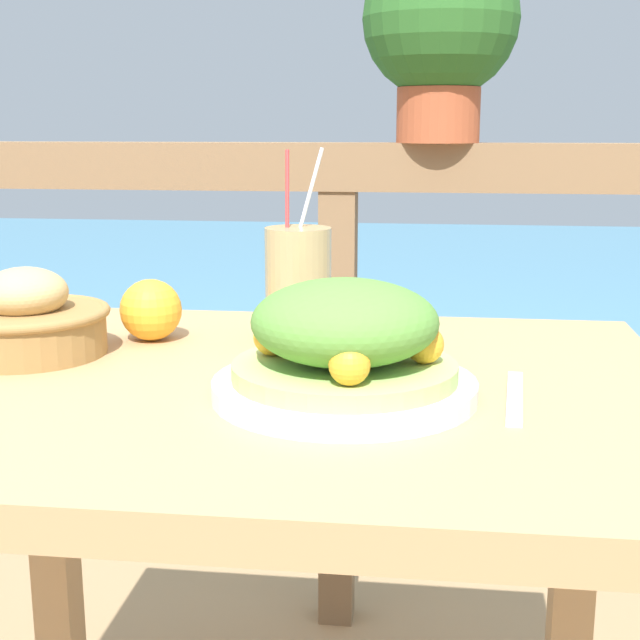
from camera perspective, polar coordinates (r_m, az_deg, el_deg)
patio_table at (r=1.04m, az=-3.48°, el=-10.39°), size 0.92×0.71×0.75m
railing_fence at (r=1.74m, az=1.17°, el=3.28°), size 2.80×0.08×1.00m
sea_backdrop at (r=4.30m, az=4.70°, el=0.95°), size 12.00×4.00×0.36m
salad_plate at (r=0.91m, az=1.61°, el=-1.79°), size 0.28×0.28×0.12m
drink_glass at (r=1.14m, az=-1.41°, el=2.19°), size 0.08×0.08×0.25m
bread_basket at (r=1.15m, az=-18.27°, el=-0.05°), size 0.20×0.20×0.11m
potted_plant at (r=1.72m, az=7.73°, el=18.08°), size 0.29×0.29×0.37m
fork at (r=0.94m, az=12.35°, el=-4.84°), size 0.03×0.18×0.00m
orange_near_basket at (r=1.19m, az=-10.77°, el=0.64°), size 0.08×0.08×0.08m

